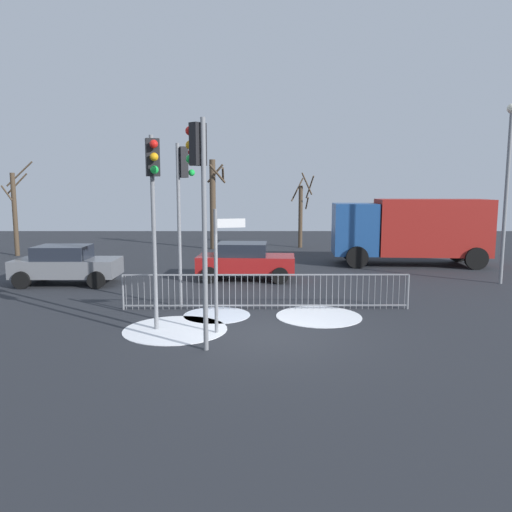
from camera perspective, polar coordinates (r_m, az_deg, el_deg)
name	(u,v)px	position (r m, az deg, el deg)	size (l,w,h in m)	color
ground_plane	(270,333)	(12.35, 1.62, -9.00)	(60.00, 60.00, 0.00)	#26282D
traffic_light_foreground_right	(185,189)	(14.85, -8.25, 7.78)	(0.54, 0.39, 4.91)	slate
traffic_light_mid_right	(202,183)	(10.72, -6.35, 8.45)	(0.48, 0.46, 5.07)	slate
traffic_light_rear_right	(156,189)	(12.31, -11.61, 7.63)	(0.38, 0.55, 4.88)	slate
direction_sign_post	(220,264)	(12.06, -4.16, -0.98)	(0.77, 0.25, 3.09)	slate
pedestrian_guard_railing	(268,291)	(14.61, 1.40, -4.11)	(8.58, 0.14, 1.07)	slate
car_red_near	(247,261)	(19.35, -1.01, -0.53)	(3.89, 2.11, 1.47)	maroon
car_grey_far	(69,264)	(19.74, -20.99, -0.89)	(3.81, 1.94, 1.47)	slate
delivery_truck	(413,228)	(24.17, 17.86, 3.08)	(7.21, 3.17, 3.10)	maroon
street_lamp	(510,175)	(20.57, 27.52, 8.36)	(0.36, 0.36, 6.66)	slate
bare_tree_left	(18,211)	(29.29, -26.02, 4.75)	(1.54, 1.39, 5.07)	#473828
bare_tree_centre	(303,212)	(30.15, 5.55, 5.08)	(1.37, 1.48, 4.54)	#473828
bare_tree_right	(216,202)	(29.34, -4.74, 6.29)	(1.20, 1.49, 5.29)	#473828
snow_patch_kerb	(321,316)	(14.03, 7.57, -6.98)	(2.41, 2.41, 0.01)	white
snow_patch_island	(219,315)	(14.09, -4.33, -6.87)	(1.90, 1.90, 0.01)	silver
snow_patch_verge	(178,329)	(12.81, -9.13, -8.44)	(2.66, 2.66, 0.01)	white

